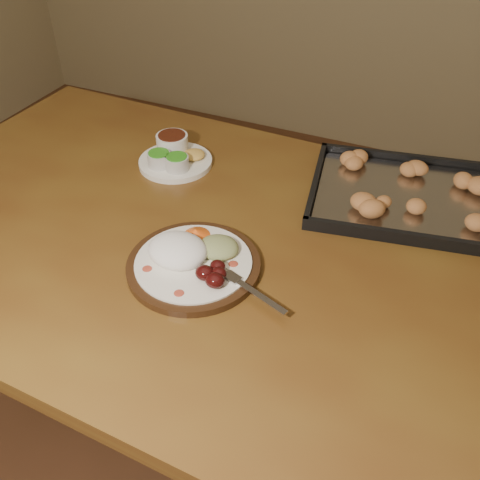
% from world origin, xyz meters
% --- Properties ---
extents(dining_table, '(1.53, 0.96, 0.75)m').
position_xyz_m(dining_table, '(-0.00, 0.17, 0.65)').
color(dining_table, brown).
rests_on(dining_table, ground).
extents(dinner_plate, '(0.33, 0.25, 0.06)m').
position_xyz_m(dinner_plate, '(0.01, 0.07, 0.77)').
color(dinner_plate, black).
rests_on(dinner_plate, dining_table).
extents(condiment_saucer, '(0.18, 0.18, 0.06)m').
position_xyz_m(condiment_saucer, '(-0.21, 0.38, 0.77)').
color(condiment_saucer, white).
rests_on(condiment_saucer, dining_table).
extents(baking_tray, '(0.48, 0.39, 0.05)m').
position_xyz_m(baking_tray, '(0.34, 0.46, 0.76)').
color(baking_tray, black).
rests_on(baking_tray, dining_table).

